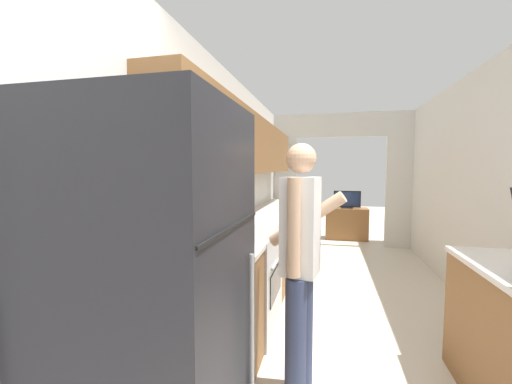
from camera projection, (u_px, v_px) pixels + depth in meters
wall_left at (230, 169)px, 3.32m from camera, size 0.38×7.88×2.50m
wall_far_with_doorway at (340, 170)px, 5.94m from camera, size 2.94×0.06×2.50m
counter_left at (267, 247)px, 4.06m from camera, size 0.62×4.36×0.88m
refrigerator at (153, 311)px, 1.32m from camera, size 0.74×0.73×1.72m
range_oven at (242, 279)px, 2.88m from camera, size 0.66×0.80×1.02m
person at (300, 265)px, 1.95m from camera, size 0.52×0.42×1.61m
tv_cabinet at (346, 223)px, 6.50m from camera, size 0.84×0.42×0.65m
television at (347, 200)px, 6.43m from camera, size 0.53×0.16×0.36m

